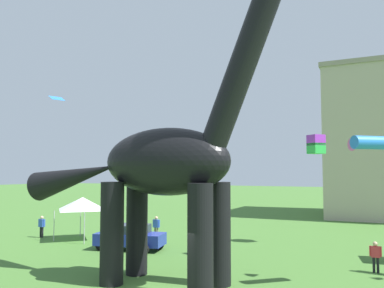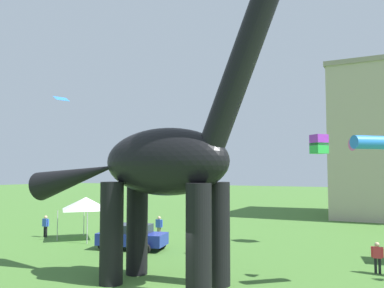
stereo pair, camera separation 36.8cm
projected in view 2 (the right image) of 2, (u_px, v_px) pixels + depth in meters
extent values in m
cylinder|color=black|center=(218.00, 233.00, 17.28)|extent=(1.01, 1.01, 4.38)
cylinder|color=black|center=(199.00, 240.00, 15.56)|extent=(1.01, 1.01, 4.38)
cylinder|color=black|center=(137.00, 227.00, 19.17)|extent=(1.01, 1.01, 4.38)
cylinder|color=black|center=(112.00, 233.00, 17.45)|extent=(1.01, 1.01, 4.38)
ellipsoid|color=black|center=(165.00, 162.00, 17.57)|extent=(6.00, 2.58, 2.95)
cylinder|color=black|center=(249.00, 43.00, 16.15)|extent=(4.31, 1.11, 8.54)
cone|color=black|center=(77.00, 176.00, 19.79)|extent=(5.27, 1.48, 2.50)
cube|color=navy|center=(132.00, 239.00, 24.99)|extent=(4.49, 2.65, 0.72)
cube|color=#232B35|center=(132.00, 229.00, 25.03)|extent=(2.56, 2.02, 0.52)
cylinder|color=black|center=(161.00, 244.00, 25.05)|extent=(0.65, 0.35, 0.62)
cylinder|color=black|center=(145.00, 249.00, 23.47)|extent=(0.65, 0.35, 0.62)
cylinder|color=black|center=(120.00, 240.00, 26.45)|extent=(0.65, 0.35, 0.62)
cylinder|color=black|center=(103.00, 245.00, 24.87)|extent=(0.65, 0.35, 0.62)
cylinder|color=black|center=(376.00, 266.00, 19.13)|extent=(0.12, 0.12, 0.73)
cylinder|color=black|center=(380.00, 266.00, 19.05)|extent=(0.12, 0.12, 0.73)
cube|color=#D1333D|center=(377.00, 253.00, 19.13)|extent=(0.40, 0.24, 0.52)
sphere|color=tan|center=(377.00, 245.00, 19.15)|extent=(0.23, 0.23, 0.23)
cylinder|color=#D1333D|center=(372.00, 252.00, 19.23)|extent=(0.10, 0.10, 0.49)
cylinder|color=#D1333D|center=(382.00, 252.00, 19.03)|extent=(0.10, 0.10, 0.49)
cylinder|color=#6B6056|center=(158.00, 233.00, 29.28)|extent=(0.13, 0.13, 0.78)
cylinder|color=#6B6056|center=(160.00, 233.00, 29.19)|extent=(0.13, 0.13, 0.78)
cube|color=blue|center=(159.00, 223.00, 29.28)|extent=(0.42, 0.26, 0.56)
sphere|color=tan|center=(159.00, 218.00, 29.31)|extent=(0.25, 0.25, 0.25)
cylinder|color=blue|center=(156.00, 223.00, 29.39)|extent=(0.10, 0.10, 0.53)
cylinder|color=blue|center=(162.00, 223.00, 29.17)|extent=(0.10, 0.10, 0.53)
cylinder|color=black|center=(44.00, 232.00, 29.78)|extent=(0.13, 0.13, 0.78)
cylinder|color=black|center=(46.00, 232.00, 29.69)|extent=(0.13, 0.13, 0.78)
cube|color=blue|center=(46.00, 223.00, 29.78)|extent=(0.42, 0.26, 0.55)
sphere|color=tan|center=(46.00, 217.00, 29.81)|extent=(0.24, 0.24, 0.24)
cylinder|color=blue|center=(43.00, 222.00, 29.89)|extent=(0.10, 0.10, 0.53)
cylinder|color=blue|center=(48.00, 222.00, 29.68)|extent=(0.10, 0.10, 0.53)
cylinder|color=#B2B2B7|center=(112.00, 223.00, 29.46)|extent=(0.06, 0.06, 2.10)
cylinder|color=#B2B2B7|center=(87.00, 228.00, 27.05)|extent=(0.06, 0.06, 2.10)
cylinder|color=#B2B2B7|center=(84.00, 221.00, 30.67)|extent=(0.06, 0.06, 2.10)
cylinder|color=#B2B2B7|center=(57.00, 225.00, 28.27)|extent=(0.06, 0.06, 2.10)
pyramid|color=white|center=(86.00, 203.00, 28.96)|extent=(3.15, 3.15, 0.90)
cube|color=purple|center=(319.00, 140.00, 26.79)|extent=(1.25, 1.25, 0.71)
cube|color=green|center=(319.00, 148.00, 26.75)|extent=(1.25, 1.25, 0.71)
cylinder|color=#287AE5|center=(375.00, 142.00, 16.53)|extent=(1.85, 1.75, 0.56)
cone|color=pink|center=(357.00, 144.00, 17.59)|extent=(0.76, 0.77, 0.59)
cube|color=#287AE5|center=(61.00, 99.00, 37.43)|extent=(1.27, 1.52, 0.46)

